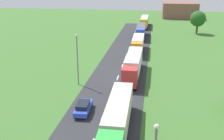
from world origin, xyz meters
name	(u,v)px	position (x,y,z in m)	size (l,w,h in m)	color
road	(109,100)	(0.00, 24.50, 0.03)	(10.00, 140.00, 0.06)	#2B2B30
lane_marking_centre	(103,115)	(0.00, 19.81, 0.07)	(0.16, 119.17, 0.01)	white
truck_lead	(117,118)	(2.39, 15.64, 2.12)	(2.71, 14.40, 3.54)	green
truck_second	(133,65)	(2.57, 35.05, 2.23)	(2.61, 14.14, 3.78)	red
truck_third	(138,44)	(2.34, 51.88, 2.08)	(2.61, 11.89, 3.45)	orange
truck_fourth	(141,31)	(2.16, 68.93, 2.09)	(2.79, 13.83, 3.49)	blue
truck_fifth	(144,21)	(2.42, 87.59, 2.10)	(2.52, 14.37, 3.54)	yellow
car_second	(83,107)	(-2.72, 20.02, 0.84)	(1.96, 4.59, 1.49)	blue
lamppost_second	(77,57)	(-6.08, 29.59, 4.74)	(0.36, 0.36, 8.52)	slate
tree_birch	(198,19)	(19.50, 77.53, 4.73)	(4.89, 4.89, 7.21)	#513823
distant_building	(180,10)	(16.94, 114.99, 3.30)	(14.96, 13.86, 6.60)	brown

